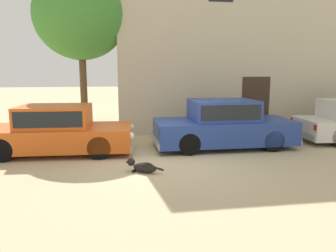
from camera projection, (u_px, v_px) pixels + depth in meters
The scene contains 6 objects.
ground_plane at pixel (167, 161), 8.38m from camera, with size 80.00×80.00×0.00m, color tan.
parked_sedan_nearest at pixel (57, 130), 9.10m from camera, with size 4.36×1.93×1.37m.
parked_sedan_second at pixel (223, 124), 9.83m from camera, with size 4.32×1.75×1.46m.
apartment_block at pixel (278, 36), 14.84m from camera, with size 14.70×5.63×7.82m.
stray_dog_spotted at pixel (143, 166), 7.46m from camera, with size 0.88×0.54×0.34m.
acacia_tree_left at pixel (80, 16), 11.39m from camera, with size 3.29×2.96×5.82m.
Camera 1 is at (-1.22, -8.01, 2.33)m, focal length 34.49 mm.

